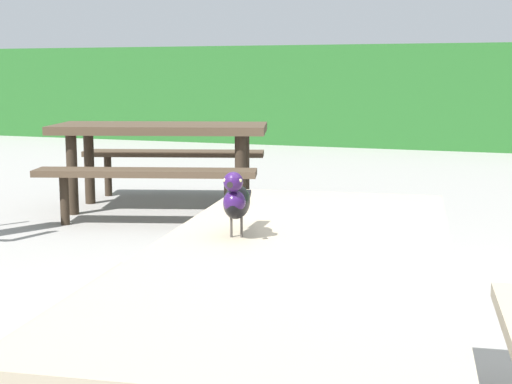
# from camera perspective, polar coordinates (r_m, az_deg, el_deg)

# --- Properties ---
(picnic_table_foreground) EXTENTS (1.91, 1.93, 0.74)m
(picnic_table_foreground) POSITION_cam_1_polar(r_m,az_deg,el_deg) (1.98, 3.29, -9.30)
(picnic_table_foreground) COLOR gray
(picnic_table_foreground) RESTS_ON ground
(bird_grackle) EXTENTS (0.11, 0.28, 0.18)m
(bird_grackle) POSITION_cam_1_polar(r_m,az_deg,el_deg) (2.01, -1.51, -0.60)
(bird_grackle) COLOR black
(bird_grackle) RESTS_ON picnic_table_foreground
(picnic_table_mid_left) EXTENTS (2.13, 2.11, 0.74)m
(picnic_table_mid_left) POSITION_cam_1_polar(r_m,az_deg,el_deg) (6.54, -7.19, 3.49)
(picnic_table_mid_left) COLOR #473828
(picnic_table_mid_left) RESTS_ON ground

